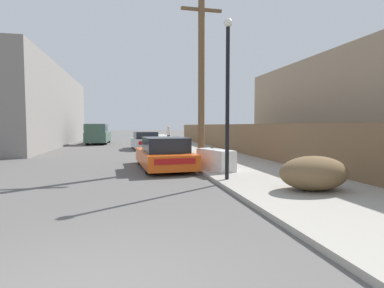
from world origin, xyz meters
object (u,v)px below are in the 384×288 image
(car_parked_mid, at_px, (145,141))
(pedestrian, at_px, (169,134))
(street_lamp, at_px, (228,88))
(brush_pile, at_px, (314,173))
(parked_sports_car_red, at_px, (164,154))
(utility_pole, at_px, (201,76))
(discarded_fridge, at_px, (216,159))
(pickup_truck, at_px, (98,134))

(car_parked_mid, relative_size, pedestrian, 2.61)
(street_lamp, xyz_separation_m, brush_pile, (1.68, -1.96, -2.38))
(parked_sports_car_red, distance_m, utility_pole, 3.81)
(discarded_fridge, height_order, pickup_truck, pickup_truck)
(utility_pole, bearing_deg, discarded_fridge, -88.69)
(parked_sports_car_red, height_order, pedestrian, pedestrian)
(utility_pole, height_order, brush_pile, utility_pole)
(street_lamp, height_order, pedestrian, street_lamp)
(pedestrian, bearing_deg, parked_sports_car_red, -98.40)
(street_lamp, bearing_deg, brush_pile, -49.37)
(pickup_truck, height_order, street_lamp, street_lamp)
(discarded_fridge, bearing_deg, car_parked_mid, 84.02)
(car_parked_mid, height_order, pedestrian, pedestrian)
(discarded_fridge, distance_m, pickup_truck, 20.20)
(utility_pole, distance_m, street_lamp, 4.24)
(discarded_fridge, relative_size, pickup_truck, 0.34)
(parked_sports_car_red, xyz_separation_m, pedestrian, (2.38, 16.13, 0.35))
(parked_sports_car_red, height_order, car_parked_mid, car_parked_mid)
(discarded_fridge, height_order, street_lamp, street_lamp)
(parked_sports_car_red, bearing_deg, pickup_truck, 99.97)
(street_lamp, bearing_deg, car_parked_mid, 96.84)
(parked_sports_car_red, relative_size, pickup_truck, 0.82)
(pickup_truck, relative_size, brush_pile, 3.14)
(car_parked_mid, bearing_deg, pickup_truck, 115.42)
(parked_sports_car_red, relative_size, brush_pile, 2.57)
(discarded_fridge, xyz_separation_m, brush_pile, (1.43, -4.01, 0.06))
(street_lamp, bearing_deg, parked_sports_car_red, 113.05)
(pickup_truck, relative_size, pedestrian, 3.56)
(street_lamp, bearing_deg, pickup_truck, 105.22)
(brush_pile, relative_size, pedestrian, 1.13)
(pickup_truck, height_order, pedestrian, pickup_truck)
(car_parked_mid, distance_m, brush_pile, 16.40)
(utility_pole, height_order, street_lamp, utility_pole)
(pickup_truck, bearing_deg, pedestrian, 168.24)
(utility_pole, relative_size, street_lamp, 1.52)
(car_parked_mid, relative_size, pickup_truck, 0.73)
(discarded_fridge, bearing_deg, parked_sports_car_red, 123.83)
(street_lamp, distance_m, brush_pile, 3.51)
(car_parked_mid, height_order, street_lamp, street_lamp)
(utility_pole, bearing_deg, pickup_truck, 109.23)
(parked_sports_car_red, xyz_separation_m, utility_pole, (1.73, 0.52, 3.35))
(utility_pole, bearing_deg, pedestrian, 87.62)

